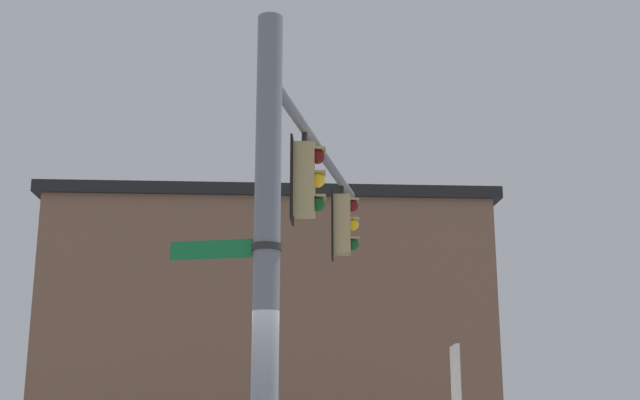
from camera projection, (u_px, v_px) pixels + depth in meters
signal_pole at (267, 261)px, 9.54m from camera, size 0.31×0.31×6.15m
mast_arm at (319, 149)px, 12.93m from camera, size 5.91×1.16×0.15m
traffic_light_nearest_pole at (306, 180)px, 11.75m from camera, size 0.54×0.49×1.31m
traffic_light_mid_inner at (343, 224)px, 14.63m from camera, size 0.54×0.49×1.31m
street_name_sign at (244, 248)px, 9.64m from camera, size 0.39×1.35×0.22m
storefront_building at (269, 333)px, 22.44m from camera, size 7.99×12.01×6.76m
tree_by_storefront at (314, 254)px, 22.09m from camera, size 2.95×2.95×6.96m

